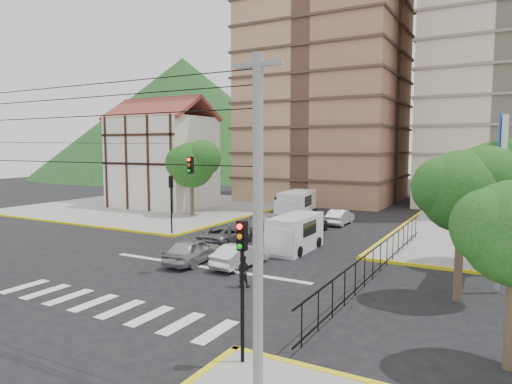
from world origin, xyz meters
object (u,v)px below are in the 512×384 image
Objects in this scene: traffic_light_nw at (171,195)px; pedestrian_crosswalk at (242,271)px; car_silver_front_left at (193,250)px; traffic_light_se at (242,268)px; car_white_front_right at (240,255)px; van_right_lane at (294,234)px; van_left_lane at (296,206)px.

pedestrian_crosswalk is at bearing -37.08° from traffic_light_nw.
car_silver_front_left is at bearing -50.77° from pedestrian_crosswalk.
traffic_light_se is 1.10× the size of car_white_front_right.
car_silver_front_left is 2.78× the size of pedestrian_crosswalk.
van_right_lane is 3.28× the size of pedestrian_crosswalk.
car_white_front_right is at bearing -83.49° from van_left_lane.
pedestrian_crosswalk is (2.01, -3.13, 0.12)m from car_white_front_right.
van_right_lane is 1.18× the size of car_silver_front_left.
traffic_light_nw is 13.09m from van_left_lane.
car_silver_front_left is at bearing 16.97° from car_white_front_right.
car_silver_front_left is at bearing -125.35° from van_right_lane.
traffic_light_se is at bearing 129.11° from car_silver_front_left.
traffic_light_se is at bearing -76.64° from van_left_lane.
traffic_light_se is 0.74× the size of van_left_lane.
van_right_lane reaches higher than pedestrian_crosswalk.
traffic_light_nw reaches higher than pedestrian_crosswalk.
traffic_light_nw reaches higher than van_right_lane.
pedestrian_crosswalk reaches higher than car_white_front_right.
van_right_lane is at bearing 108.61° from traffic_light_se.
pedestrian_crosswalk is at bearing 148.17° from car_silver_front_left.
van_right_lane is 1.28× the size of car_white_front_right.
car_white_front_right is at bearing 121.34° from traffic_light_se.
car_silver_front_left is (-8.98, 9.44, -2.37)m from traffic_light_se.
car_silver_front_left is 1.09× the size of car_white_front_right.
traffic_light_se is 13.24m from car_silver_front_left.
traffic_light_se is at bearing 126.31° from car_white_front_right.
van_left_lane is at bearing -96.24° from pedestrian_crosswalk.
traffic_light_nw is at bearing -120.84° from van_left_lane.
traffic_light_nw is 10.73m from van_right_lane.
van_left_lane is 18.12m from car_silver_front_left.
car_silver_front_left is 5.48m from pedestrian_crosswalk.
traffic_light_se is at bearing -71.85° from van_right_lane.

